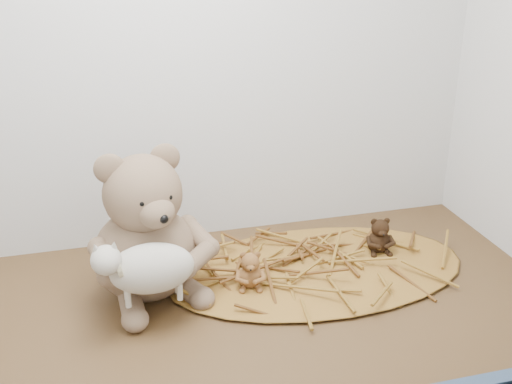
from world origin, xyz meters
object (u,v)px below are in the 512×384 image
object	(u,v)px
main_teddy	(144,224)
mini_teddy_tan	(250,268)
mini_teddy_brown	(379,234)
toy_lamb	(152,268)

from	to	relation	value
main_teddy	mini_teddy_tan	xyz separation A→B (cm)	(17.11, -3.85, -8.67)
mini_teddy_tan	mini_teddy_brown	xyz separation A→B (cm)	(26.85, 5.82, 0.13)
main_teddy	mini_teddy_brown	bearing A→B (deg)	-13.61
main_teddy	mini_teddy_tan	bearing A→B (deg)	-28.85
mini_teddy_tan	mini_teddy_brown	bearing A→B (deg)	24.80
main_teddy	toy_lamb	distance (cm)	9.86
toy_lamb	mini_teddy_tan	bearing A→B (deg)	17.85
mini_teddy_tan	mini_teddy_brown	world-z (taller)	mini_teddy_brown
mini_teddy_brown	mini_teddy_tan	bearing A→B (deg)	-159.22
toy_lamb	mini_teddy_brown	bearing A→B (deg)	14.45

